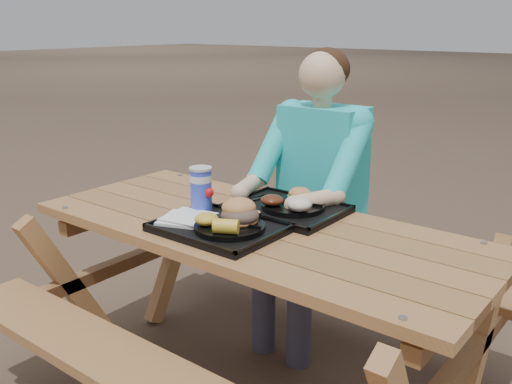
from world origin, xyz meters
The scene contains 17 objects.
picnic_table centered at (0.00, 0.00, 0.38)m, with size 1.80×1.49×0.75m, color #999999, non-canonical shape.
tray_near centered at (-0.06, -0.14, 0.76)m, with size 0.45×0.35×0.02m, color black.
tray_far centered at (0.00, 0.19, 0.76)m, with size 0.45×0.35×0.02m, color black.
plate_near centered at (-0.01, -0.15, 0.78)m, with size 0.26×0.26×0.02m, color black.
plate_far centered at (0.03, 0.20, 0.78)m, with size 0.26×0.26×0.02m, color black.
napkin_stack centered at (-0.21, -0.17, 0.78)m, with size 0.17×0.17×0.02m, color white.
soda_cup centered at (-0.23, -0.05, 0.86)m, with size 0.08×0.08×0.17m, color #1B31D1.
condiment_bbq centered at (-0.07, -0.02, 0.79)m, with size 0.05×0.05×0.03m, color black.
condiment_mustard centered at (0.00, -0.01, 0.79)m, with size 0.06×0.06×0.03m, color #FFAD1C.
sandwich centered at (0.01, -0.10, 0.86)m, with size 0.13×0.13×0.14m, color #C97E47, non-canonical shape.
mac_cheese centered at (-0.07, -0.20, 0.81)m, with size 0.09×0.09×0.04m, color gold.
corn_cob centered at (0.04, -0.22, 0.82)m, with size 0.09×0.09×0.05m, color yellow, non-canonical shape.
cutlery_far centered at (-0.16, 0.21, 0.77)m, with size 0.03×0.17×0.01m, color black.
burger centered at (0.03, 0.25, 0.83)m, with size 0.10×0.10×0.09m, color #C08143, non-canonical shape.
baked_beans centered at (-0.02, 0.13, 0.81)m, with size 0.09×0.09×0.04m, color #572311.
potato_salad centered at (0.10, 0.14, 0.82)m, with size 0.10×0.10×0.05m, color #F1E2CC.
diner centered at (-0.08, 0.59, 0.64)m, with size 0.48×0.84×1.28m, color #199EB5, non-canonical shape.
Camera 1 is at (1.27, -1.62, 1.49)m, focal length 40.00 mm.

